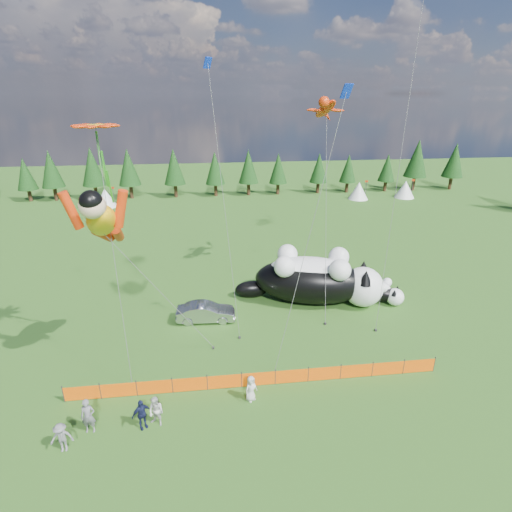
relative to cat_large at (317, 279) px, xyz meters
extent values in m
plane|color=#0D3309|center=(-6.05, -6.78, -2.09)|extent=(160.00, 160.00, 0.00)
cylinder|color=#262626|center=(-17.05, -9.78, -1.54)|extent=(0.06, 0.06, 1.10)
cylinder|color=#262626|center=(-15.05, -9.78, -1.54)|extent=(0.06, 0.06, 1.10)
cylinder|color=#262626|center=(-13.05, -9.78, -1.54)|extent=(0.06, 0.06, 1.10)
cylinder|color=#262626|center=(-11.05, -9.78, -1.54)|extent=(0.06, 0.06, 1.10)
cylinder|color=#262626|center=(-9.05, -9.78, -1.54)|extent=(0.06, 0.06, 1.10)
cylinder|color=#262626|center=(-7.05, -9.78, -1.54)|extent=(0.06, 0.06, 1.10)
cylinder|color=#262626|center=(-5.05, -9.78, -1.54)|extent=(0.06, 0.06, 1.10)
cylinder|color=#262626|center=(-3.05, -9.78, -1.54)|extent=(0.06, 0.06, 1.10)
cylinder|color=#262626|center=(-1.05, -9.78, -1.54)|extent=(0.06, 0.06, 1.10)
cylinder|color=#262626|center=(0.95, -9.78, -1.54)|extent=(0.06, 0.06, 1.10)
cylinder|color=#262626|center=(2.95, -9.78, -1.54)|extent=(0.06, 0.06, 1.10)
cylinder|color=#262626|center=(4.95, -9.78, -1.54)|extent=(0.06, 0.06, 1.10)
cube|color=#FD5805|center=(-16.05, -9.78, -1.59)|extent=(2.00, 0.04, 0.90)
cube|color=#FD5805|center=(-14.05, -9.78, -1.59)|extent=(2.00, 0.04, 0.90)
cube|color=#FD5805|center=(-12.05, -9.78, -1.59)|extent=(2.00, 0.04, 0.90)
cube|color=#FD5805|center=(-10.05, -9.78, -1.59)|extent=(2.00, 0.04, 0.90)
cube|color=#FD5805|center=(-8.05, -9.78, -1.59)|extent=(2.00, 0.04, 0.90)
cube|color=#FD5805|center=(-6.05, -9.78, -1.59)|extent=(2.00, 0.04, 0.90)
cube|color=#FD5805|center=(-4.05, -9.78, -1.59)|extent=(2.00, 0.04, 0.90)
cube|color=#FD5805|center=(-2.05, -9.78, -1.59)|extent=(2.00, 0.04, 0.90)
cube|color=#FD5805|center=(-0.05, -9.78, -1.59)|extent=(2.00, 0.04, 0.90)
cube|color=#FD5805|center=(1.95, -9.78, -1.59)|extent=(2.00, 0.04, 0.90)
cube|color=#FD5805|center=(3.95, -9.78, -1.59)|extent=(2.00, 0.04, 0.90)
ellipsoid|color=black|center=(-0.51, 0.14, -0.27)|extent=(9.94, 6.59, 3.65)
ellipsoid|color=white|center=(-0.51, 0.14, 0.65)|extent=(7.46, 4.81, 2.23)
sphere|color=white|center=(3.59, -1.02, -0.47)|extent=(3.25, 3.25, 3.25)
sphere|color=#D15170|center=(4.92, -1.39, -0.47)|extent=(0.45, 0.45, 0.45)
ellipsoid|color=black|center=(-5.19, 1.47, -1.38)|extent=(3.12, 2.14, 1.42)
cone|color=black|center=(3.33, -1.95, 0.83)|extent=(1.14, 1.14, 1.14)
cone|color=black|center=(3.86, -0.08, 0.83)|extent=(1.14, 1.14, 1.14)
sphere|color=white|center=(2.00, 0.80, 1.46)|extent=(1.70, 1.70, 1.70)
sphere|color=white|center=(1.28, -1.73, 1.46)|extent=(1.70, 1.70, 1.70)
sphere|color=white|center=(-2.10, 1.97, 1.46)|extent=(1.70, 1.70, 1.70)
sphere|color=white|center=(-2.82, -0.57, 1.46)|extent=(1.70, 1.70, 1.70)
ellipsoid|color=black|center=(4.83, -0.17, -1.29)|extent=(4.29, 4.02, 1.61)
ellipsoid|color=white|center=(4.83, -0.17, -0.88)|extent=(3.20, 2.98, 0.98)
sphere|color=white|center=(6.27, -1.37, -1.37)|extent=(1.43, 1.43, 1.43)
sphere|color=#D15170|center=(6.74, -1.76, -1.37)|extent=(0.20, 0.20, 0.20)
ellipsoid|color=black|center=(3.18, 1.21, -1.78)|extent=(1.36, 1.28, 0.63)
cone|color=black|center=(5.99, -1.70, -0.80)|extent=(0.50, 0.50, 0.50)
cone|color=black|center=(6.54, -1.04, -0.80)|extent=(0.50, 0.50, 0.50)
sphere|color=white|center=(5.96, -0.35, -0.52)|extent=(0.75, 0.75, 0.75)
sphere|color=white|center=(5.21, -1.25, -0.52)|extent=(0.75, 0.75, 0.75)
sphere|color=white|center=(4.51, 0.85, -0.52)|extent=(0.75, 0.75, 0.75)
sphere|color=white|center=(3.77, -0.04, -0.52)|extent=(0.75, 0.75, 0.75)
imported|color=#AEAFB3|center=(-9.09, -2.01, -1.36)|extent=(4.49, 1.77, 1.45)
imported|color=slate|center=(-15.04, -12.14, -1.11)|extent=(0.72, 0.48, 1.96)
imported|color=beige|center=(-11.68, -12.10, -1.23)|extent=(0.97, 0.85, 1.73)
imported|color=#161B3D|center=(-12.40, -12.22, -1.22)|extent=(1.15, 0.97, 1.74)
imported|color=slate|center=(-16.01, -13.23, -1.28)|extent=(1.10, 0.65, 1.62)
imported|color=beige|center=(-6.62, -10.89, -1.30)|extent=(0.92, 0.86, 1.59)
cylinder|color=#595959|center=(-11.45, -6.46, 2.87)|extent=(0.03, 0.03, 11.25)
cube|color=#262626|center=(-8.62, -5.72, -2.01)|extent=(0.15, 0.15, 0.16)
cylinder|color=#595959|center=(0.55, 0.69, 5.45)|extent=(0.03, 0.03, 17.21)
cube|color=#262626|center=(-0.20, -3.65, -2.01)|extent=(0.15, 0.15, 0.16)
cylinder|color=#595959|center=(-13.77, -7.71, 5.26)|extent=(0.03, 0.03, 14.69)
cube|color=#262626|center=(-13.44, -9.09, -2.01)|extent=(0.15, 0.15, 0.16)
cube|color=#24901A|center=(-14.10, -6.33, 10.24)|extent=(0.18, 0.18, 3.92)
cylinder|color=#595959|center=(-7.45, -2.41, 6.95)|extent=(0.03, 0.03, 18.42)
cube|color=#262626|center=(-6.75, -4.71, -2.01)|extent=(0.15, 0.15, 0.16)
cylinder|color=#595959|center=(4.82, -2.00, 9.47)|extent=(0.03, 0.03, 23.82)
cube|color=#262626|center=(3.20, -4.98, -2.01)|extent=(0.15, 0.15, 0.16)
cylinder|color=#595959|center=(-3.06, -8.03, 6.09)|extent=(0.03, 0.03, 16.67)
cube|color=#262626|center=(-5.01, -9.07, -2.01)|extent=(0.15, 0.15, 0.16)
camera|label=1|loc=(-8.49, -28.65, 14.00)|focal=28.00mm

